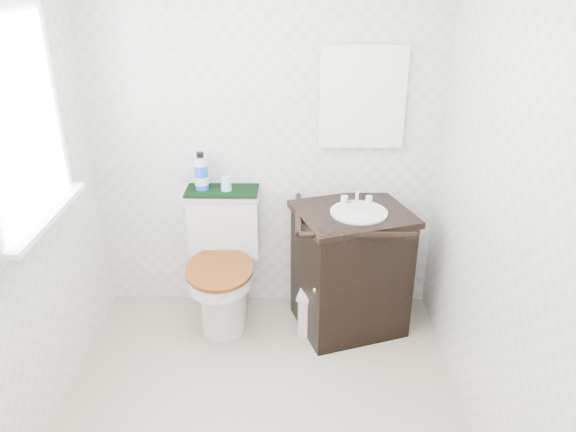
{
  "coord_description": "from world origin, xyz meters",
  "views": [
    {
      "loc": [
        0.18,
        -2.2,
        2.22
      ],
      "look_at": [
        0.15,
        0.75,
        0.86
      ],
      "focal_mm": 35.0,
      "sensor_mm": 36.0,
      "label": 1
    }
  ],
  "objects_px": {
    "vanity": "(351,267)",
    "trash_bin": "(315,312)",
    "toilet": "(224,269)",
    "mouthwash_bottle": "(201,172)",
    "cup": "(226,184)"
  },
  "relations": [
    {
      "from": "vanity",
      "to": "trash_bin",
      "type": "distance_m",
      "value": 0.37
    },
    {
      "from": "toilet",
      "to": "trash_bin",
      "type": "distance_m",
      "value": 0.66
    },
    {
      "from": "mouthwash_bottle",
      "to": "cup",
      "type": "bearing_deg",
      "value": -6.21
    },
    {
      "from": "vanity",
      "to": "trash_bin",
      "type": "xyz_separation_m",
      "value": [
        -0.23,
        -0.1,
        -0.28
      ]
    },
    {
      "from": "toilet",
      "to": "vanity",
      "type": "distance_m",
      "value": 0.82
    },
    {
      "from": "trash_bin",
      "to": "vanity",
      "type": "bearing_deg",
      "value": 24.59
    },
    {
      "from": "mouthwash_bottle",
      "to": "cup",
      "type": "xyz_separation_m",
      "value": [
        0.16,
        -0.02,
        -0.07
      ]
    },
    {
      "from": "trash_bin",
      "to": "toilet",
      "type": "bearing_deg",
      "value": 164.53
    },
    {
      "from": "vanity",
      "to": "mouthwash_bottle",
      "type": "bearing_deg",
      "value": 168.37
    },
    {
      "from": "trash_bin",
      "to": "cup",
      "type": "bearing_deg",
      "value": 153.51
    },
    {
      "from": "vanity",
      "to": "cup",
      "type": "distance_m",
      "value": 0.95
    },
    {
      "from": "trash_bin",
      "to": "mouthwash_bottle",
      "type": "distance_m",
      "value": 1.15
    },
    {
      "from": "cup",
      "to": "toilet",
      "type": "bearing_deg",
      "value": -104.05
    },
    {
      "from": "cup",
      "to": "mouthwash_bottle",
      "type": "bearing_deg",
      "value": 173.79
    },
    {
      "from": "mouthwash_bottle",
      "to": "cup",
      "type": "distance_m",
      "value": 0.17
    }
  ]
}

